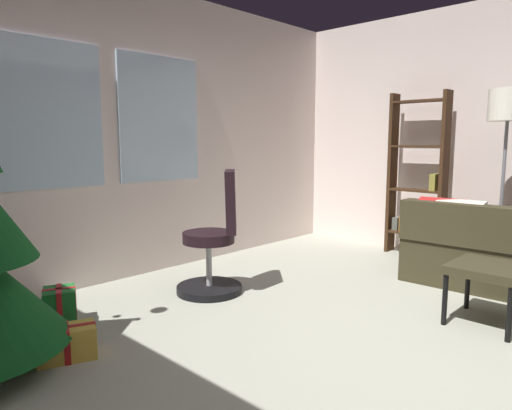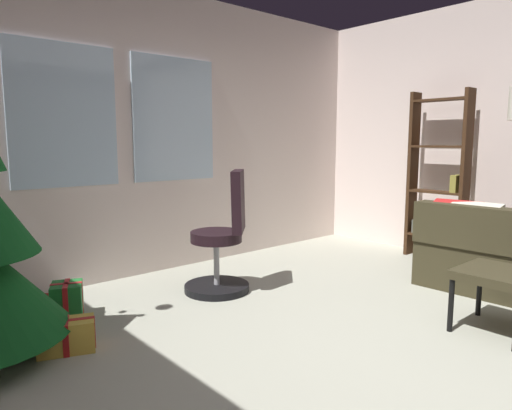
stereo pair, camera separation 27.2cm
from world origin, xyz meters
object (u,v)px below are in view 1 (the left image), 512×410
gift_box_red (15,321)px  floor_lamp (507,121)px  bookshelf (417,185)px  gift_box_green (60,308)px  gift_box_gold (66,343)px  office_chair (216,245)px  footstool (488,272)px

gift_box_red → floor_lamp: 4.26m
floor_lamp → bookshelf: bearing=66.6°
gift_box_green → bookshelf: size_ratio=0.16×
gift_box_gold → office_chair: 1.49m
footstool → gift_box_red: 3.26m
gift_box_gold → bookshelf: 3.95m
office_chair → footstool: bearing=-65.6°
gift_box_green → gift_box_gold: 0.55m
gift_box_green → footstool: bearing=-45.5°
footstool → bookshelf: bookshelf is taller
gift_box_gold → floor_lamp: 3.95m
footstool → floor_lamp: bearing=13.0°
gift_box_green → gift_box_gold: (-0.19, -0.51, -0.04)m
gift_box_green → office_chair: (1.24, -0.24, 0.28)m
office_chair → bookshelf: (2.44, -0.65, 0.39)m
gift_box_green → floor_lamp: size_ratio=0.17×
gift_box_green → gift_box_red: bearing=168.5°
footstool → office_chair: 2.10m
gift_box_gold → office_chair: office_chair is taller
gift_box_gold → gift_box_green: bearing=70.0°
gift_box_red → bookshelf: bearing=-13.4°
gift_box_red → gift_box_green: size_ratio=1.20×
office_chair → bookshelf: 2.56m
office_chair → gift_box_gold: bearing=-169.0°
gift_box_red → gift_box_gold: gift_box_red is taller
gift_box_gold → office_chair: (1.43, 0.28, 0.32)m
gift_box_red → bookshelf: bookshelf is taller
gift_box_green → floor_lamp: floor_lamp is taller
gift_box_green → bookshelf: (3.69, -0.89, 0.66)m
footstool → floor_lamp: (1.15, 0.27, 1.10)m
gift_box_gold → bookshelf: size_ratio=0.21×
office_chair → gift_box_red: bearing=169.1°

